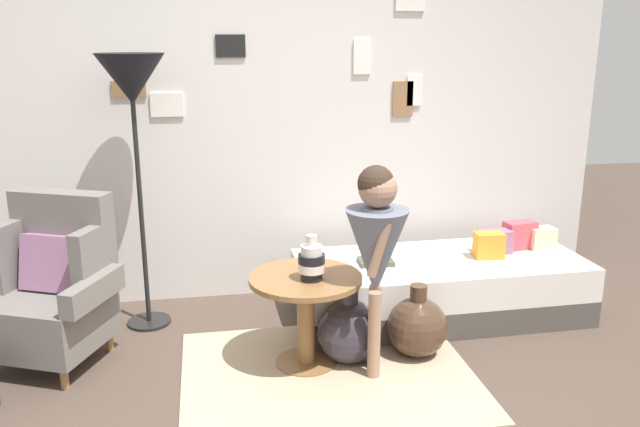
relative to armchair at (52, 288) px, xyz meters
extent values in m
cube|color=silver|center=(1.38, 0.84, 0.86)|extent=(4.80, 0.10, 2.60)
cube|color=white|center=(0.67, 0.78, 0.95)|extent=(0.21, 0.02, 0.16)
cube|color=silver|center=(0.67, 0.78, 0.95)|extent=(0.17, 0.01, 0.12)
cube|color=olive|center=(2.30, 0.78, 0.96)|extent=(0.15, 0.02, 0.24)
cube|color=beige|center=(2.30, 0.78, 0.96)|extent=(0.11, 0.01, 0.19)
cube|color=white|center=(2.00, 0.78, 1.25)|extent=(0.12, 0.02, 0.23)
cube|color=gray|center=(2.00, 0.78, 1.25)|extent=(0.09, 0.01, 0.18)
cube|color=white|center=(2.38, 0.78, 1.02)|extent=(0.11, 0.02, 0.21)
cube|color=gray|center=(2.38, 0.78, 1.02)|extent=(0.09, 0.01, 0.17)
cube|color=black|center=(1.10, 0.78, 1.33)|extent=(0.20, 0.02, 0.15)
cube|color=#A4A4A4|center=(1.10, 0.78, 1.33)|extent=(0.15, 0.01, 0.11)
cube|color=olive|center=(0.43, 0.78, 1.06)|extent=(0.22, 0.02, 0.11)
cube|color=#A7A79E|center=(0.43, 0.78, 1.06)|extent=(0.17, 0.01, 0.08)
cube|color=tan|center=(1.52, -0.48, -0.43)|extent=(1.61, 1.29, 0.01)
cylinder|color=#9E7042|center=(0.10, -0.37, -0.38)|extent=(0.04, 0.04, 0.12)
cylinder|color=#9E7042|center=(-0.16, 0.24, -0.38)|extent=(0.04, 0.04, 0.12)
cylinder|color=#9E7042|center=(0.28, 0.04, -0.38)|extent=(0.04, 0.04, 0.12)
cube|color=slate|center=(-0.03, -0.06, -0.17)|extent=(0.78, 0.76, 0.30)
cube|color=slate|center=(0.06, 0.15, 0.26)|extent=(0.61, 0.37, 0.55)
cube|color=slate|center=(-0.23, 0.13, 0.17)|extent=(0.20, 0.31, 0.39)
cube|color=slate|center=(0.25, -0.08, 0.17)|extent=(0.20, 0.31, 0.39)
cube|color=slate|center=(0.27, -0.22, 0.05)|extent=(0.29, 0.50, 0.14)
cube|color=gray|center=(0.01, 0.03, 0.14)|extent=(0.40, 0.30, 0.33)
cube|color=#4C4742|center=(2.41, 0.19, -0.35)|extent=(1.91, 0.83, 0.18)
cube|color=silver|center=(2.41, 0.19, -0.15)|extent=(1.91, 0.83, 0.22)
cube|color=beige|center=(3.18, 0.28, 0.04)|extent=(0.18, 0.13, 0.15)
cube|color=#D64C56|center=(3.03, 0.31, 0.06)|extent=(0.23, 0.15, 0.19)
cube|color=gray|center=(2.82, 0.24, 0.04)|extent=(0.22, 0.13, 0.16)
cube|color=orange|center=(2.73, 0.16, 0.05)|extent=(0.20, 0.14, 0.17)
cylinder|color=olive|center=(1.42, -0.33, -0.43)|extent=(0.35, 0.35, 0.02)
cylinder|color=olive|center=(1.42, -0.33, -0.17)|extent=(0.10, 0.10, 0.49)
cylinder|color=olive|center=(1.42, -0.33, 0.09)|extent=(0.64, 0.64, 0.03)
cylinder|color=black|center=(1.44, -0.39, 0.13)|extent=(0.12, 0.12, 0.05)
cylinder|color=silver|center=(1.44, -0.39, 0.17)|extent=(0.15, 0.15, 0.05)
cylinder|color=black|center=(1.44, -0.39, 0.22)|extent=(0.15, 0.15, 0.05)
cylinder|color=silver|center=(1.44, -0.39, 0.27)|extent=(0.12, 0.12, 0.05)
cylinder|color=silver|center=(1.44, -0.39, 0.33)|extent=(0.06, 0.06, 0.06)
cylinder|color=black|center=(0.49, 0.39, -0.43)|extent=(0.28, 0.28, 0.02)
cylinder|color=black|center=(0.49, 0.39, 0.40)|extent=(0.03, 0.03, 1.64)
cone|color=black|center=(0.49, 0.39, 1.14)|extent=(0.41, 0.41, 0.30)
cylinder|color=#A37A60|center=(1.76, -0.55, -0.19)|extent=(0.07, 0.07, 0.51)
cylinder|color=#A37A60|center=(1.79, -0.46, -0.19)|extent=(0.07, 0.07, 0.51)
cone|color=slate|center=(1.78, -0.51, 0.27)|extent=(0.34, 0.34, 0.48)
cylinder|color=slate|center=(1.78, -0.51, 0.43)|extent=(0.17, 0.17, 0.18)
cylinder|color=#A37A60|center=(1.76, -0.63, 0.34)|extent=(0.14, 0.08, 0.32)
cylinder|color=#A37A60|center=(1.83, -0.40, 0.34)|extent=(0.14, 0.08, 0.32)
sphere|color=#A37A60|center=(1.78, -0.51, 0.63)|extent=(0.20, 0.20, 0.20)
sphere|color=#38281E|center=(1.77, -0.50, 0.65)|extent=(0.19, 0.19, 0.19)
cube|color=#4A4D3D|center=(1.96, 0.17, -0.02)|extent=(0.23, 0.17, 0.03)
sphere|color=#332D38|center=(1.67, -0.34, -0.25)|extent=(0.37, 0.37, 0.37)
cylinder|color=#332D38|center=(1.67, -0.34, -0.03)|extent=(0.10, 0.10, 0.09)
sphere|color=#473323|center=(2.08, -0.34, -0.26)|extent=(0.36, 0.36, 0.36)
cylinder|color=#473323|center=(2.08, -0.34, -0.04)|extent=(0.10, 0.10, 0.09)
camera|label=1|loc=(0.90, -3.68, 1.39)|focal=36.42mm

